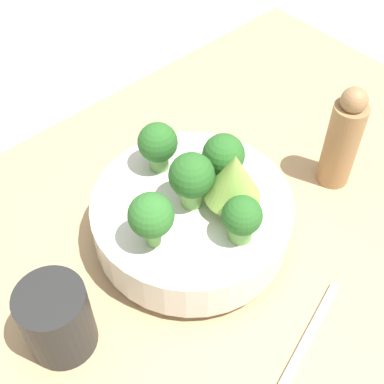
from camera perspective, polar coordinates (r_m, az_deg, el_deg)
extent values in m
plane|color=beige|center=(0.79, 1.68, -5.42)|extent=(6.00, 6.00, 0.00)
cube|color=tan|center=(0.77, 1.72, -4.49)|extent=(1.00, 0.65, 0.04)
cylinder|color=silver|center=(0.73, 0.00, -4.54)|extent=(0.12, 0.12, 0.01)
cylinder|color=silver|center=(0.70, 0.00, -2.71)|extent=(0.26, 0.26, 0.06)
cylinder|color=#609347|center=(0.67, 4.45, -0.90)|extent=(0.02, 0.02, 0.02)
cone|color=#84AD47|center=(0.63, 4.69, 1.75)|extent=(0.07, 0.07, 0.07)
cylinder|color=#7AB256|center=(0.67, 0.00, -0.27)|extent=(0.03, 0.03, 0.03)
sphere|color=#286023|center=(0.64, 0.00, 1.76)|extent=(0.06, 0.06, 0.06)
cylinder|color=#6BA34C|center=(0.64, 5.19, -4.10)|extent=(0.03, 0.03, 0.02)
sphere|color=#286023|center=(0.62, 5.37, -2.51)|extent=(0.05, 0.05, 0.05)
cylinder|color=#609347|center=(0.71, -3.56, 3.48)|extent=(0.03, 0.03, 0.03)
sphere|color=#286023|center=(0.69, -3.69, 5.31)|extent=(0.05, 0.05, 0.05)
cylinder|color=#6BA34C|center=(0.70, 3.28, 2.28)|extent=(0.02, 0.02, 0.02)
sphere|color=#286023|center=(0.68, 3.38, 4.00)|extent=(0.06, 0.06, 0.06)
cylinder|color=#6BA34C|center=(0.63, -4.21, -4.46)|extent=(0.02, 0.02, 0.03)
sphere|color=#2D6B28|center=(0.60, -4.40, -2.49)|extent=(0.05, 0.05, 0.05)
cylinder|color=black|center=(0.64, -14.20, -13.04)|extent=(0.08, 0.08, 0.10)
cylinder|color=#997047|center=(0.79, 15.62, 4.89)|extent=(0.05, 0.05, 0.14)
sphere|color=#997047|center=(0.74, 16.92, 9.35)|extent=(0.04, 0.04, 0.04)
cube|color=silver|center=(0.67, 11.89, -15.60)|extent=(0.18, 0.06, 0.01)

